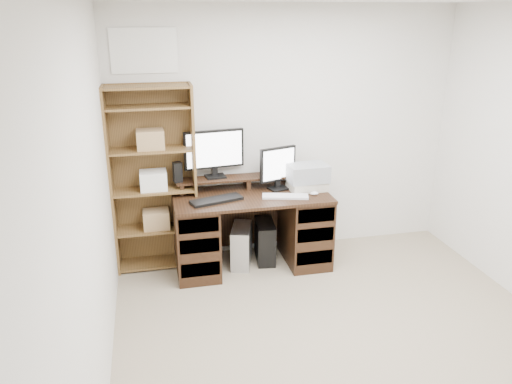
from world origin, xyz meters
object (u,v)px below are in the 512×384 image
object	(u,v)px
desk	(251,229)
monitor_small	(278,167)
bookshelf	(153,178)
tower_black	(265,241)
printer	(307,185)
tower_silver	(242,245)
monitor_wide	(214,151)

from	to	relation	value
desk	monitor_small	distance (m)	0.67
desk	bookshelf	bearing A→B (deg)	166.87
monitor_small	tower_black	world-z (taller)	monitor_small
desk	printer	bearing A→B (deg)	2.90
bookshelf	tower_black	bearing A→B (deg)	-7.46
tower_silver	bookshelf	bearing A→B (deg)	-176.33
monitor_wide	bookshelf	bearing A→B (deg)	177.68
monitor_small	bookshelf	distance (m)	1.21
printer	tower_silver	size ratio (longest dim) A/B	0.88
monitor_wide	desk	bearing A→B (deg)	-46.79
desk	printer	xyz separation A→B (m)	(0.57, 0.03, 0.41)
monitor_wide	printer	world-z (taller)	monitor_wide
bookshelf	printer	bearing A→B (deg)	-7.07
tower_silver	tower_black	distance (m)	0.26
desk	tower_black	size ratio (longest dim) A/B	3.49
printer	monitor_small	bearing A→B (deg)	160.58
desk	monitor_wide	size ratio (longest dim) A/B	2.53
desk	printer	distance (m)	0.70
monitor_small	desk	bearing A→B (deg)	-176.99
desk	tower_black	distance (m)	0.25
monitor_wide	tower_black	world-z (taller)	monitor_wide
monitor_wide	tower_black	size ratio (longest dim) A/B	1.38
tower_silver	printer	bearing A→B (deg)	16.39
monitor_wide	printer	size ratio (longest dim) A/B	1.66
monitor_wide	bookshelf	size ratio (longest dim) A/B	0.33
tower_black	bookshelf	size ratio (longest dim) A/B	0.24
desk	tower_silver	distance (m)	0.21
monitor_wide	monitor_small	distance (m)	0.64
monitor_small	tower_silver	distance (m)	0.87
tower_silver	bookshelf	xyz separation A→B (m)	(-0.82, 0.18, 0.71)
printer	bookshelf	size ratio (longest dim) A/B	0.20
desk	printer	world-z (taller)	printer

